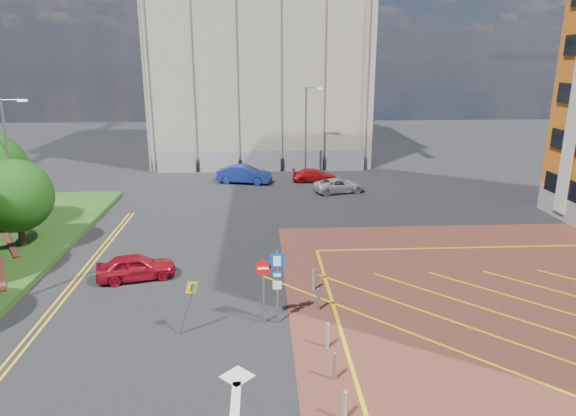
{
  "coord_description": "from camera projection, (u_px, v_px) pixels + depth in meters",
  "views": [
    {
      "loc": [
        -0.09,
        -17.84,
        10.47
      ],
      "look_at": [
        1.04,
        2.88,
        4.35
      ],
      "focal_mm": 32.0,
      "sensor_mm": 36.0,
      "label": 1
    }
  ],
  "objects": [
    {
      "name": "ground",
      "position": [
        266.0,
        336.0,
        20.05
      ],
      "size": [
        140.0,
        140.0,
        0.0
      ],
      "primitive_type": "plane",
      "color": "black",
      "rests_on": "ground"
    },
    {
      "name": "tree_c",
      "position": [
        16.0,
        196.0,
        28.02
      ],
      "size": [
        4.0,
        4.0,
        4.9
      ],
      "color": "#3D2B1C",
      "rests_on": "grass_bed"
    },
    {
      "name": "lamp_left_far",
      "position": [
        11.0,
        162.0,
        29.48
      ],
      "size": [
        1.53,
        0.16,
        8.0
      ],
      "color": "#9EA0A8",
      "rests_on": "grass_bed"
    },
    {
      "name": "lamp_back",
      "position": [
        307.0,
        128.0,
        45.85
      ],
      "size": [
        1.53,
        0.16,
        8.0
      ],
      "color": "#9EA0A8",
      "rests_on": "ground"
    },
    {
      "name": "sign_cluster",
      "position": [
        272.0,
        279.0,
        20.46
      ],
      "size": [
        1.17,
        0.12,
        3.2
      ],
      "color": "#9EA0A8",
      "rests_on": "ground"
    },
    {
      "name": "warning_sign",
      "position": [
        189.0,
        301.0,
        19.79
      ],
      "size": [
        0.84,
        0.43,
        2.24
      ],
      "color": "#9EA0A8",
      "rests_on": "ground"
    },
    {
      "name": "bollard_row",
      "position": [
        330.0,
        347.0,
        18.44
      ],
      "size": [
        0.14,
        11.14,
        0.9
      ],
      "color": "#9EA0A8",
      "rests_on": "forecourt"
    },
    {
      "name": "construction_building",
      "position": [
        260.0,
        52.0,
        55.25
      ],
      "size": [
        21.2,
        19.2,
        22.0
      ],
      "primitive_type": "cube",
      "color": "#B1A691",
      "rests_on": "ground"
    },
    {
      "name": "construction_fence",
      "position": [
        272.0,
        161.0,
        48.55
      ],
      "size": [
        21.6,
        0.06,
        2.0
      ],
      "primitive_type": "cube",
      "color": "gray",
      "rests_on": "ground"
    },
    {
      "name": "car_red_left",
      "position": [
        136.0,
        267.0,
        25.03
      ],
      "size": [
        4.0,
        2.38,
        1.28
      ],
      "primitive_type": "imported",
      "rotation": [
        0.0,
        0.0,
        1.82
      ],
      "color": "maroon",
      "rests_on": "ground"
    },
    {
      "name": "car_blue_back",
      "position": [
        244.0,
        174.0,
        44.2
      ],
      "size": [
        4.89,
        2.68,
        1.53
      ],
      "primitive_type": "imported",
      "rotation": [
        0.0,
        0.0,
        1.33
      ],
      "color": "navy",
      "rests_on": "ground"
    },
    {
      "name": "car_red_back",
      "position": [
        314.0,
        175.0,
        44.74
      ],
      "size": [
        3.9,
        1.72,
        1.11
      ],
      "primitive_type": "imported",
      "rotation": [
        0.0,
        0.0,
        1.53
      ],
      "color": "#A90E14",
      "rests_on": "ground"
    },
    {
      "name": "car_silver_back",
      "position": [
        339.0,
        186.0,
        41.17
      ],
      "size": [
        4.41,
        2.81,
        1.13
      ],
      "primitive_type": "imported",
      "rotation": [
        0.0,
        0.0,
        1.81
      ],
      "color": "silver",
      "rests_on": "ground"
    }
  ]
}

